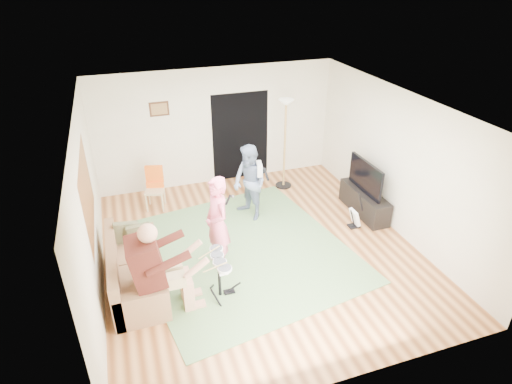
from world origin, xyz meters
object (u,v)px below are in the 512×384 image
Objects in this scene: dining_chair at (155,194)px; sofa at (132,274)px; television at (366,177)px; guitar_spare at (355,217)px; tv_cabinet at (364,202)px; singer at (217,223)px; guitarist at (250,183)px; torchiere_lamp at (285,129)px; drum_kit at (219,279)px.

sofa is at bearing -90.26° from dining_chair.
guitar_spare is at bearing -133.90° from television.
guitar_spare is at bearing -137.19° from tv_cabinet.
guitarist is at bearing 133.45° from singer.
singer is 3.28m from torchiere_lamp.
drum_kit is at bearing -126.57° from torchiere_lamp.
tv_cabinet is at bearing 92.52° from singer.
torchiere_lamp reaches higher than guitarist.
guitarist is at bearing -14.69° from dining_chair.
guitarist reaches higher than tv_cabinet.
dining_chair is 4.42m from tv_cabinet.
guitar_spare is (2.85, 0.29, -0.61)m from singer.
guitar_spare is at bearing 40.33° from guitarist.
sofa is at bearing -94.14° from singer.
singer is 1.19× the size of tv_cabinet.
drum_kit is at bearing -160.38° from guitar_spare.
torchiere_lamp is (2.36, 3.18, 1.10)m from drum_kit.
singer is (1.47, 0.14, 0.57)m from sofa.
guitar_spare is 0.55× the size of tv_cabinet.
torchiere_lamp reaches higher than drum_kit.
guitarist is 2.11m from dining_chair.
torchiere_lamp is at bearing 124.47° from tv_cabinet.
dining_chair is (-3.65, 2.06, 0.10)m from guitar_spare.
dining_chair is (-1.80, 1.02, -0.46)m from guitarist.
television reaches higher than dining_chair.
guitarist is at bearing 150.84° from guitar_spare.
drum_kit reaches higher than tv_cabinet.
singer reaches higher than tv_cabinet.
dining_chair is at bearing 158.15° from television.
drum_kit is 0.96m from singer.
drum_kit is 3.20m from dining_chair.
television is at bearing 92.70° from singer.
singer is at bearing -174.18° from guitar_spare.
drum_kit is 0.45× the size of singer.
sofa is 2.60× the size of drum_kit.
torchiere_lamp reaches higher than singer.
singer is 2.53m from dining_chair.
guitar_spare is (1.86, -1.04, -0.56)m from guitarist.
guitar_spare is at bearing 86.13° from singer.
sofa is 1.17× the size of singer.
singer reaches higher than drum_kit.
torchiere_lamp is at bearing 34.74° from sofa.
guitarist is (1.18, 2.12, 0.46)m from drum_kit.
dining_chair reaches higher than tv_cabinet.
torchiere_lamp reaches higher than sofa.
guitar_spare is 2.51m from torchiere_lamp.
drum_kit is 3.81m from tv_cabinet.
guitar_spare is 4.19m from dining_chair.
torchiere_lamp is 1.49× the size of tv_cabinet.
dining_chair is at bearing -140.08° from guitarist.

